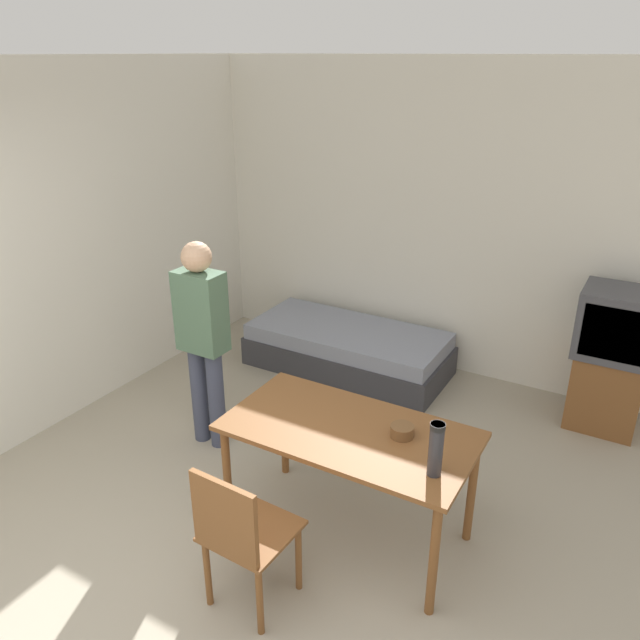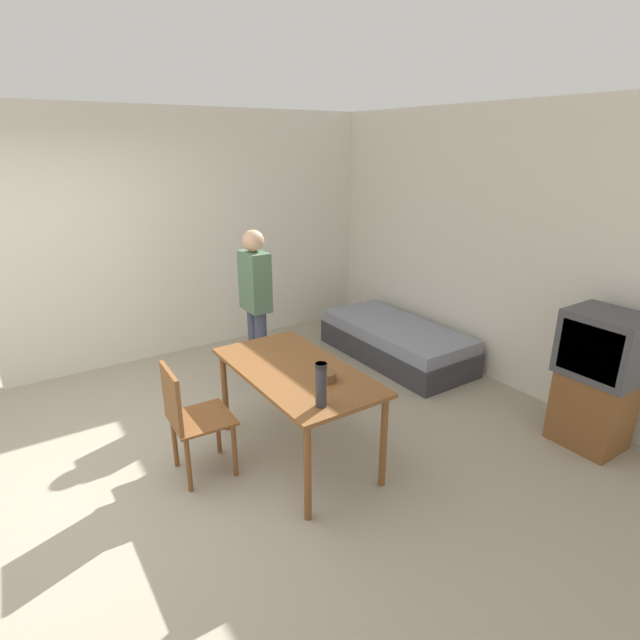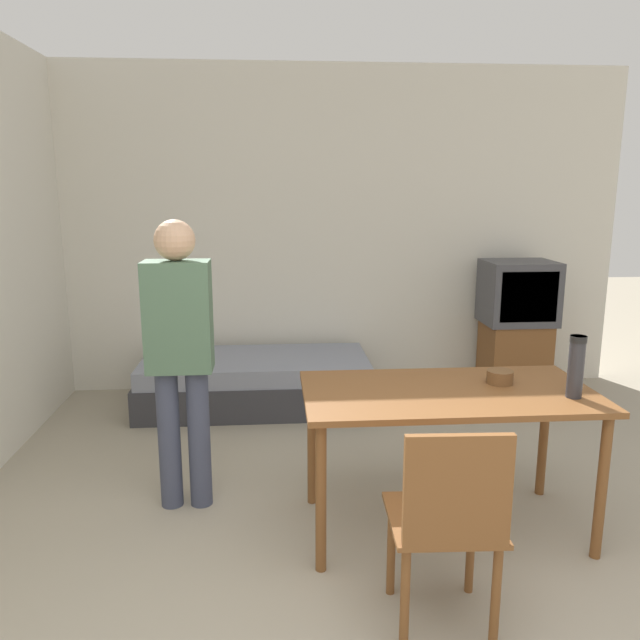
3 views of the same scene
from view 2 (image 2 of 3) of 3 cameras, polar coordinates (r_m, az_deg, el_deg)
The scene contains 10 objects.
ground_plane at distance 4.12m, azimuth -23.92°, elevation -16.80°, with size 20.00×20.00×0.00m, color #9E937F.
wall_back at distance 5.44m, azimuth 17.15°, elevation 8.35°, with size 5.19×0.06×2.70m.
wall_left at distance 6.02m, azimuth -11.60°, elevation 9.83°, with size 0.06×4.79×2.70m.
daybed at distance 5.74m, azimuth 8.63°, elevation -2.44°, with size 1.82×0.83×0.40m.
tv at distance 4.51m, azimuth 29.21°, elevation -5.77°, with size 0.56×0.46×1.13m.
dining_table at distance 3.77m, azimuth -2.73°, elevation -6.75°, with size 1.43×0.75×0.74m.
wooden_chair at distance 3.74m, azimuth -14.77°, elevation -10.49°, with size 0.44×0.44×0.88m.
person_standing at distance 4.94m, azimuth -7.36°, elevation 2.61°, with size 0.34×0.21×1.56m.
thermos_flask at distance 3.16m, azimuth 0.13°, elevation -7.23°, with size 0.08×0.08×0.30m.
mate_bowl at distance 3.54m, azimuth 0.81°, elevation -6.48°, with size 0.13×0.13×0.07m.
Camera 2 is at (3.38, -0.32, 2.34)m, focal length 28.00 mm.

